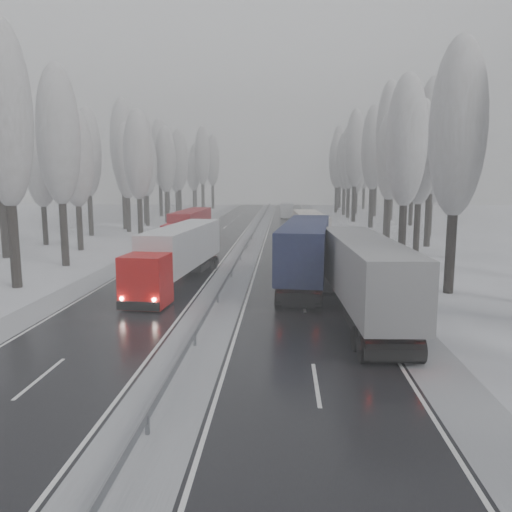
# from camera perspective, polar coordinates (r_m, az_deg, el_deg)

# --- Properties ---
(ground) EXTENTS (260.00, 260.00, 0.00)m
(ground) POSITION_cam_1_polar(r_m,az_deg,el_deg) (19.60, -9.09, -13.97)
(ground) COLOR silver
(ground) RESTS_ON ground
(carriageway_right) EXTENTS (7.50, 200.00, 0.03)m
(carriageway_right) POSITION_cam_1_polar(r_m,az_deg,el_deg) (48.25, 4.65, -0.21)
(carriageway_right) COLOR black
(carriageway_right) RESTS_ON ground
(carriageway_left) EXTENTS (7.50, 200.00, 0.03)m
(carriageway_left) POSITION_cam_1_polar(r_m,az_deg,el_deg) (49.11, -7.69, -0.10)
(carriageway_left) COLOR black
(carriageway_left) RESTS_ON ground
(median_slush) EXTENTS (3.00, 200.00, 0.04)m
(median_slush) POSITION_cam_1_polar(r_m,az_deg,el_deg) (48.40, -1.57, -0.15)
(median_slush) COLOR #A1A3A9
(median_slush) RESTS_ON ground
(shoulder_right) EXTENTS (2.40, 200.00, 0.04)m
(shoulder_right) POSITION_cam_1_polar(r_m,az_deg,el_deg) (48.63, 10.49, -0.25)
(shoulder_right) COLOR #A1A3A9
(shoulder_right) RESTS_ON ground
(shoulder_left) EXTENTS (2.40, 200.00, 0.04)m
(shoulder_left) POSITION_cam_1_polar(r_m,az_deg,el_deg) (50.28, -13.24, -0.04)
(shoulder_left) COLOR #A1A3A9
(shoulder_left) RESTS_ON ground
(median_guardrail) EXTENTS (0.12, 200.00, 0.76)m
(median_guardrail) POSITION_cam_1_polar(r_m,az_deg,el_deg) (48.30, -1.58, 0.53)
(median_guardrail) COLOR slate
(median_guardrail) RESTS_ON ground
(tree_16) EXTENTS (3.60, 3.60, 16.53)m
(tree_16) POSITION_cam_1_polar(r_m,az_deg,el_deg) (35.23, 22.07, 13.25)
(tree_16) COLOR black
(tree_16) RESTS_ON ground
(tree_18) EXTENTS (3.60, 3.60, 16.58)m
(tree_18) POSITION_cam_1_polar(r_m,az_deg,el_deg) (46.00, 16.80, 12.37)
(tree_18) COLOR black
(tree_18) RESTS_ON ground
(tree_19) EXTENTS (3.60, 3.60, 14.57)m
(tree_19) POSITION_cam_1_polar(r_m,az_deg,el_deg) (51.28, 21.78, 10.28)
(tree_19) COLOR black
(tree_19) RESTS_ON ground
(tree_20) EXTENTS (3.60, 3.60, 15.71)m
(tree_20) POSITION_cam_1_polar(r_m,az_deg,el_deg) (54.67, 18.28, 11.09)
(tree_20) COLOR black
(tree_20) RESTS_ON ground
(tree_21) EXTENTS (3.60, 3.60, 18.62)m
(tree_21) POSITION_cam_1_polar(r_m,az_deg,el_deg) (59.22, 19.49, 12.63)
(tree_21) COLOR black
(tree_21) RESTS_ON ground
(tree_22) EXTENTS (3.60, 3.60, 15.86)m
(tree_22) POSITION_cam_1_polar(r_m,az_deg,el_deg) (64.63, 15.11, 10.90)
(tree_22) COLOR black
(tree_22) RESTS_ON ground
(tree_23) EXTENTS (3.60, 3.60, 13.55)m
(tree_23) POSITION_cam_1_polar(r_m,az_deg,el_deg) (69.97, 19.49, 9.31)
(tree_23) COLOR black
(tree_23) RESTS_ON ground
(tree_24) EXTENTS (3.60, 3.60, 20.49)m
(tree_24) POSITION_cam_1_polar(r_m,az_deg,el_deg) (70.28, 15.00, 13.12)
(tree_24) COLOR black
(tree_24) RESTS_ON ground
(tree_25) EXTENTS (3.60, 3.60, 19.44)m
(tree_25) POSITION_cam_1_polar(r_m,az_deg,el_deg) (75.75, 19.60, 12.07)
(tree_25) COLOR black
(tree_25) RESTS_ON ground
(tree_26) EXTENTS (3.60, 3.60, 18.78)m
(tree_26) POSITION_cam_1_polar(r_m,az_deg,el_deg) (80.20, 13.23, 11.84)
(tree_26) COLOR black
(tree_26) RESTS_ON ground
(tree_27) EXTENTS (3.60, 3.60, 17.62)m
(tree_27) POSITION_cam_1_polar(r_m,az_deg,el_deg) (85.55, 17.55, 10.96)
(tree_27) COLOR black
(tree_27) RESTS_ON ground
(tree_28) EXTENTS (3.60, 3.60, 19.62)m
(tree_28) POSITION_cam_1_polar(r_m,az_deg,el_deg) (90.59, 11.28, 11.86)
(tree_28) COLOR black
(tree_28) RESTS_ON ground
(tree_29) EXTENTS (3.60, 3.60, 18.11)m
(tree_29) POSITION_cam_1_polar(r_m,az_deg,el_deg) (95.74, 15.37, 10.97)
(tree_29) COLOR black
(tree_29) RESTS_ON ground
(tree_30) EXTENTS (3.60, 3.60, 17.86)m
(tree_30) POSITION_cam_1_polar(r_m,az_deg,el_deg) (100.22, 10.60, 10.93)
(tree_30) COLOR black
(tree_30) RESTS_ON ground
(tree_31) EXTENTS (3.60, 3.60, 18.58)m
(tree_31) POSITION_cam_1_polar(r_m,az_deg,el_deg) (105.08, 13.59, 10.98)
(tree_31) COLOR black
(tree_31) RESTS_ON ground
(tree_32) EXTENTS (3.60, 3.60, 17.33)m
(tree_32) POSITION_cam_1_polar(r_m,az_deg,el_deg) (107.66, 10.12, 10.61)
(tree_32) COLOR black
(tree_32) RESTS_ON ground
(tree_33) EXTENTS (3.60, 3.60, 14.33)m
(tree_33) POSITION_cam_1_polar(r_m,az_deg,el_deg) (111.98, 11.46, 9.51)
(tree_33) COLOR black
(tree_33) RESTS_ON ground
(tree_34) EXTENTS (3.60, 3.60, 17.63)m
(tree_34) POSITION_cam_1_polar(r_m,az_deg,el_deg) (114.63, 9.24, 10.61)
(tree_34) COLOR black
(tree_34) RESTS_ON ground
(tree_35) EXTENTS (3.60, 3.60, 18.25)m
(tree_35) POSITION_cam_1_polar(r_m,az_deg,el_deg) (119.88, 13.50, 10.59)
(tree_35) COLOR black
(tree_35) RESTS_ON ground
(tree_36) EXTENTS (3.60, 3.60, 20.23)m
(tree_36) POSITION_cam_1_polar(r_m,az_deg,el_deg) (124.61, 9.39, 11.21)
(tree_36) COLOR black
(tree_36) RESTS_ON ground
(tree_37) EXTENTS (3.60, 3.60, 16.37)m
(tree_37) POSITION_cam_1_polar(r_m,az_deg,el_deg) (129.40, 12.29, 9.95)
(tree_37) COLOR black
(tree_37) RESTS_ON ground
(tree_38) EXTENTS (3.60, 3.60, 17.97)m
(tree_38) POSITION_cam_1_polar(r_m,az_deg,el_deg) (135.23, 9.62, 10.40)
(tree_38) COLOR black
(tree_38) RESTS_ON ground
(tree_39) EXTENTS (3.60, 3.60, 16.19)m
(tree_39) POSITION_cam_1_polar(r_m,az_deg,el_deg) (139.51, 10.59, 9.86)
(tree_39) COLOR black
(tree_39) RESTS_ON ground
(tree_56) EXTENTS (3.60, 3.60, 18.12)m
(tree_56) POSITION_cam_1_polar(r_m,az_deg,el_deg) (38.46, -26.79, 14.06)
(tree_56) COLOR black
(tree_56) RESTS_ON ground
(tree_58) EXTENTS (3.60, 3.60, 17.21)m
(tree_58) POSITION_cam_1_polar(r_m,az_deg,el_deg) (46.47, -21.65, 12.59)
(tree_58) COLOR black
(tree_58) RESTS_ON ground
(tree_60) EXTENTS (3.60, 3.60, 14.84)m
(tree_60) POSITION_cam_1_polar(r_m,az_deg,el_deg) (56.26, -19.88, 10.37)
(tree_60) COLOR black
(tree_60) RESTS_ON ground
(tree_61) EXTENTS (3.60, 3.60, 13.95)m
(tree_61) POSITION_cam_1_polar(r_m,az_deg,el_deg) (62.27, -23.36, 9.45)
(tree_61) COLOR black
(tree_61) RESTS_ON ground
(tree_62) EXTENTS (3.60, 3.60, 16.04)m
(tree_62) POSITION_cam_1_polar(r_m,az_deg,el_deg) (64.00, -13.33, 11.09)
(tree_62) COLOR black
(tree_62) RESTS_ON ground
(tree_63) EXTENTS (3.60, 3.60, 16.88)m
(tree_63) POSITION_cam_1_polar(r_m,az_deg,el_deg) (70.37, -18.71, 11.08)
(tree_63) COLOR black
(tree_63) RESTS_ON ground
(tree_64) EXTENTS (3.60, 3.60, 15.42)m
(tree_64) POSITION_cam_1_polar(r_m,az_deg,el_deg) (73.83, -14.59, 10.40)
(tree_64) COLOR black
(tree_64) RESTS_ON ground
(tree_65) EXTENTS (3.60, 3.60, 19.48)m
(tree_65) POSITION_cam_1_polar(r_m,az_deg,el_deg) (78.31, -15.03, 12.17)
(tree_65) COLOR black
(tree_65) RESTS_ON ground
(tree_66) EXTENTS (3.60, 3.60, 15.23)m
(tree_66) POSITION_cam_1_polar(r_m,az_deg,el_deg) (83.03, -12.47, 10.18)
(tree_66) COLOR black
(tree_66) RESTS_ON ground
(tree_67) EXTENTS (3.60, 3.60, 17.09)m
(tree_67) POSITION_cam_1_polar(r_m,az_deg,el_deg) (87.30, -12.67, 10.88)
(tree_67) COLOR black
(tree_67) RESTS_ON ground
(tree_68) EXTENTS (3.60, 3.60, 16.65)m
(tree_68) POSITION_cam_1_polar(r_m,az_deg,el_deg) (89.22, -10.31, 10.72)
(tree_68) COLOR black
(tree_68) RESTS_ON ground
(tree_69) EXTENTS (3.60, 3.60, 19.35)m
(tree_69) POSITION_cam_1_polar(r_m,az_deg,el_deg) (94.37, -12.69, 11.58)
(tree_69) COLOR black
(tree_69) RESTS_ON ground
(tree_70) EXTENTS (3.60, 3.60, 17.09)m
(tree_70) POSITION_cam_1_polar(r_m,az_deg,el_deg) (99.00, -8.80, 10.72)
(tree_70) COLOR black
(tree_70) RESTS_ON ground
(tree_71) EXTENTS (3.60, 3.60, 19.61)m
(tree_71) POSITION_cam_1_polar(r_m,az_deg,el_deg) (104.03, -10.97, 11.45)
(tree_71) COLOR black
(tree_71) RESTS_ON ground
(tree_72) EXTENTS (3.60, 3.60, 15.11)m
(tree_72) POSITION_cam_1_polar(r_m,az_deg,el_deg) (108.65, -9.11, 9.87)
(tree_72) COLOR black
(tree_72) RESTS_ON ground
(tree_73) EXTENTS (3.60, 3.60, 17.22)m
(tree_73) POSITION_cam_1_polar(r_m,az_deg,el_deg) (113.22, -10.15, 10.48)
(tree_73) COLOR black
(tree_73) RESTS_ON ground
(tree_74) EXTENTS (3.60, 3.60, 19.68)m
(tree_74) POSITION_cam_1_polar(r_m,az_deg,el_deg) (118.63, -6.17, 11.24)
(tree_74) COLOR black
(tree_74) RESTS_ON ground
(tree_75) EXTENTS (3.60, 3.60, 18.60)m
(tree_75) POSITION_cam_1_polar(r_m,az_deg,el_deg) (124.29, -10.09, 10.72)
(tree_75) COLOR black
(tree_75) RESTS_ON ground
(tree_76) EXTENTS (3.60, 3.60, 18.55)m
(tree_76) POSITION_cam_1_polar(r_m,az_deg,el_deg) (127.72, -5.01, 10.75)
(tree_76) COLOR black
(tree_76) RESTS_ON ground
(tree_77) EXTENTS (3.60, 3.60, 14.32)m
(tree_77) POSITION_cam_1_polar(r_m,az_deg,el_deg) (132.50, -7.18, 9.48)
(tree_77) COLOR black
(tree_77) RESTS_ON ground
(tree_78) EXTENTS (3.60, 3.60, 19.55)m
(tree_78) POSITION_cam_1_polar(r_m,az_deg,el_deg) (134.78, -6.11, 10.91)
(tree_78) COLOR black
(tree_78) RESTS_ON ground
(tree_79) EXTENTS (3.60, 3.60, 17.07)m
(tree_79) POSITION_cam_1_polar(r_m,az_deg,el_deg) (139.14, -6.98, 10.17)
(tree_79) COLOR black
(tree_79) RESTS_ON ground
(truck_grey_tarp) EXTENTS (3.42, 17.44, 4.45)m
(truck_grey_tarp) POSITION_cam_1_polar(r_m,az_deg,el_deg) (27.77, 11.87, -1.66)
(truck_grey_tarp) COLOR #535358
(truck_grey_tarp) RESTS_ON ground
(truck_blue_box) EXTENTS (4.63, 18.02, 4.58)m
(truck_blue_box) POSITION_cam_1_polar(r_m,az_deg,el_deg) (35.90, 5.82, 0.95)
(truck_blue_box) COLOR navy
(truck_blue_box) RESTS_ON ground
(truck_cream_box) EXTENTS (3.36, 16.06, 4.09)m
(truck_cream_box) POSITION_cam_1_polar(r_m,az_deg,el_deg) (52.43, 6.01, 3.11)
(truck_cream_box) COLOR #A59E92
(truck_cream_box) RESTS_ON ground
(box_truck_distant) EXTENTS (2.53, 7.89, 2.93)m
(box_truck_distant) POSITION_cam_1_polar(r_m,az_deg,el_deg) (98.17, 3.58, 5.26)
(box_truck_distant) COLOR silver
(box_truck_distant) RESTS_ON ground
(truck_red_white) EXTENTS (3.92, 16.25, 4.13)m
(truck_red_white) POSITION_cam_1_polar(r_m,az_deg,el_deg) (36.11, -8.78, 0.52)
(truck_red_white) COLOR #BA0A0A
(truck_red_white) RESTS_ON ground
(truck_red_red) EXTENTS (2.79, 15.62, 3.99)m
(truck_red_red) POSITION_cam_1_polar(r_m,az_deg,el_deg) (56.79, -7.62, 3.46)
(truck_red_red) COLOR #B10A13
(truck_red_red) RESTS_ON ground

